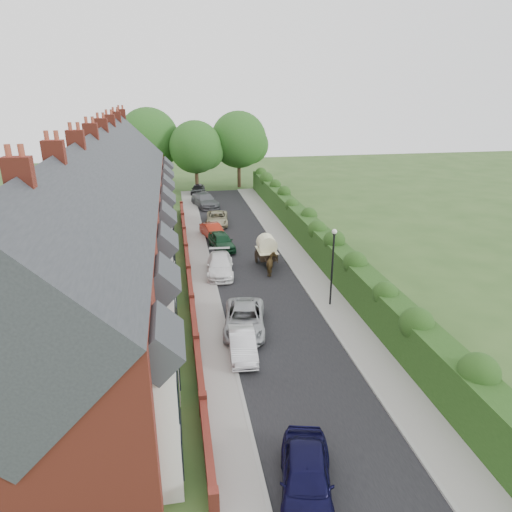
{
  "coord_description": "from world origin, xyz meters",
  "views": [
    {
      "loc": [
        -5.97,
        -21.15,
        13.22
      ],
      "look_at": [
        -0.7,
        8.09,
        2.2
      ],
      "focal_mm": 32.0,
      "sensor_mm": 36.0,
      "label": 1
    }
  ],
  "objects_px": {
    "car_silver_a": "(242,344)",
    "car_green": "(222,241)",
    "horse": "(272,265)",
    "car_red": "(213,231)",
    "car_white": "(220,265)",
    "car_silver_b": "(244,319)",
    "car_grey": "(205,200)",
    "car_navy": "(306,477)",
    "lamppost": "(333,258)",
    "car_beige": "(217,218)",
    "horse_cart": "(267,248)",
    "car_black": "(198,189)"
  },
  "relations": [
    {
      "from": "car_silver_a",
      "to": "car_green",
      "type": "height_order",
      "value": "car_green"
    },
    {
      "from": "car_silver_a",
      "to": "horse",
      "type": "distance_m",
      "value": 11.13
    },
    {
      "from": "car_red",
      "to": "horse",
      "type": "distance_m",
      "value": 10.19
    },
    {
      "from": "car_white",
      "to": "horse",
      "type": "distance_m",
      "value": 3.9
    },
    {
      "from": "car_white",
      "to": "car_silver_b",
      "type": "bearing_deg",
      "value": -81.38
    },
    {
      "from": "car_grey",
      "to": "horse",
      "type": "distance_m",
      "value": 21.97
    },
    {
      "from": "car_white",
      "to": "car_green",
      "type": "relative_size",
      "value": 1.12
    },
    {
      "from": "car_red",
      "to": "car_navy",
      "type": "bearing_deg",
      "value": -102.98
    },
    {
      "from": "lamppost",
      "to": "car_red",
      "type": "distance_m",
      "value": 16.78
    },
    {
      "from": "lamppost",
      "to": "car_navy",
      "type": "xyz_separation_m",
      "value": [
        -5.57,
        -13.73,
        -2.54
      ]
    },
    {
      "from": "car_white",
      "to": "car_beige",
      "type": "distance_m",
      "value": 13.24
    },
    {
      "from": "car_silver_b",
      "to": "horse_cart",
      "type": "relative_size",
      "value": 1.47
    },
    {
      "from": "car_silver_a",
      "to": "car_white",
      "type": "height_order",
      "value": "car_white"
    },
    {
      "from": "car_navy",
      "to": "car_silver_a",
      "type": "distance_m",
      "value": 9.16
    },
    {
      "from": "car_white",
      "to": "horse",
      "type": "bearing_deg",
      "value": -5.81
    },
    {
      "from": "car_silver_a",
      "to": "horse",
      "type": "height_order",
      "value": "horse"
    },
    {
      "from": "car_black",
      "to": "horse",
      "type": "distance_m",
      "value": 29.0
    },
    {
      "from": "car_black",
      "to": "car_silver_b",
      "type": "bearing_deg",
      "value": -76.15
    },
    {
      "from": "car_silver_a",
      "to": "car_beige",
      "type": "bearing_deg",
      "value": 90.9
    },
    {
      "from": "car_silver_a",
      "to": "car_beige",
      "type": "distance_m",
      "value": 24.42
    },
    {
      "from": "car_silver_b",
      "to": "car_beige",
      "type": "distance_m",
      "value": 21.91
    },
    {
      "from": "lamppost",
      "to": "car_beige",
      "type": "relative_size",
      "value": 1.12
    },
    {
      "from": "car_navy",
      "to": "car_silver_b",
      "type": "relative_size",
      "value": 0.89
    },
    {
      "from": "lamppost",
      "to": "car_grey",
      "type": "xyz_separation_m",
      "value": [
        -5.99,
        27.55,
        -2.52
      ]
    },
    {
      "from": "car_silver_a",
      "to": "car_green",
      "type": "xyz_separation_m",
      "value": [
        0.72,
        16.8,
        0.09
      ]
    },
    {
      "from": "lamppost",
      "to": "horse",
      "type": "relative_size",
      "value": 2.83
    },
    {
      "from": "car_navy",
      "to": "car_red",
      "type": "xyz_separation_m",
      "value": [
        -0.56,
        29.13,
        -0.09
      ]
    },
    {
      "from": "car_grey",
      "to": "horse",
      "type": "relative_size",
      "value": 2.95
    },
    {
      "from": "car_white",
      "to": "car_green",
      "type": "xyz_separation_m",
      "value": [
        0.72,
        5.6,
        0.04
      ]
    },
    {
      "from": "car_red",
      "to": "horse",
      "type": "xyz_separation_m",
      "value": [
        3.55,
        -9.55,
        0.1
      ]
    },
    {
      "from": "car_navy",
      "to": "horse_cart",
      "type": "height_order",
      "value": "horse_cart"
    },
    {
      "from": "car_silver_a",
      "to": "car_black",
      "type": "distance_m",
      "value": 39.2
    },
    {
      "from": "car_silver_a",
      "to": "horse",
      "type": "relative_size",
      "value": 2.11
    },
    {
      "from": "car_grey",
      "to": "car_black",
      "type": "xyz_separation_m",
      "value": [
        -0.41,
        7.05,
        -0.15
      ]
    },
    {
      "from": "car_silver_a",
      "to": "horse",
      "type": "bearing_deg",
      "value": 73.35
    },
    {
      "from": "car_silver_a",
      "to": "car_grey",
      "type": "bearing_deg",
      "value": 92.71
    },
    {
      "from": "car_green",
      "to": "car_grey",
      "type": "relative_size",
      "value": 0.79
    },
    {
      "from": "car_grey",
      "to": "car_black",
      "type": "distance_m",
      "value": 7.06
    },
    {
      "from": "car_navy",
      "to": "horse",
      "type": "height_order",
      "value": "horse"
    },
    {
      "from": "car_silver_a",
      "to": "car_black",
      "type": "height_order",
      "value": "same"
    },
    {
      "from": "car_red",
      "to": "car_green",
      "type": "bearing_deg",
      "value": -96.01
    },
    {
      "from": "lamppost",
      "to": "car_beige",
      "type": "bearing_deg",
      "value": 105.03
    },
    {
      "from": "horse_cart",
      "to": "horse",
      "type": "bearing_deg",
      "value": -90.0
    },
    {
      "from": "horse_cart",
      "to": "car_beige",
      "type": "bearing_deg",
      "value": 102.89
    },
    {
      "from": "car_silver_b",
      "to": "car_green",
      "type": "bearing_deg",
      "value": 98.95
    },
    {
      "from": "car_beige",
      "to": "car_black",
      "type": "height_order",
      "value": "car_beige"
    },
    {
      "from": "lamppost",
      "to": "car_silver_b",
      "type": "distance_m",
      "value": 6.78
    },
    {
      "from": "car_green",
      "to": "car_red",
      "type": "bearing_deg",
      "value": 89.72
    },
    {
      "from": "car_green",
      "to": "horse",
      "type": "bearing_deg",
      "value": -72.32
    },
    {
      "from": "car_silver_b",
      "to": "car_beige",
      "type": "bearing_deg",
      "value": 98.31
    }
  ]
}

